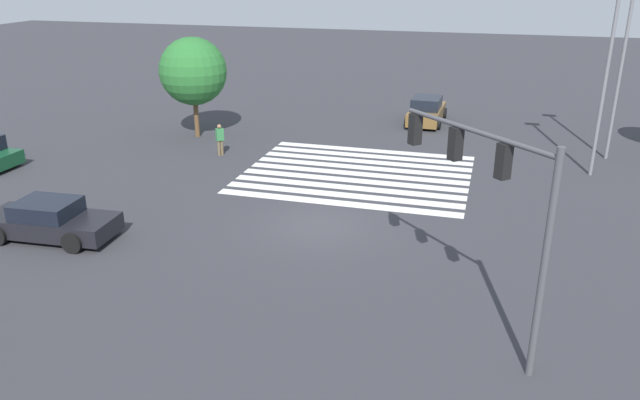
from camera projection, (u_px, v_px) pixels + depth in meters
name	position (u px, v px, depth m)	size (l,w,h in m)	color
ground_plane	(320.00, 225.00, 22.87)	(135.18, 135.18, 0.00)	#333338
crosswalk_markings	(357.00, 174.00, 28.38)	(10.08, 8.20, 0.01)	silver
traffic_signal_mast	(490.00, 187.00, 14.68)	(3.71, 3.71, 5.55)	#47474C
car_1	(426.00, 111.00, 36.96)	(2.13, 4.42, 1.58)	brown
car_2	(50.00, 221.00, 21.64)	(4.70, 2.31, 1.36)	black
pedestrian	(220.00, 138.00, 30.75)	(0.41, 0.41, 1.58)	brown
street_light_pole_a	(624.00, 52.00, 28.73)	(0.80, 0.36, 8.65)	slate
street_light_pole_b	(609.00, 57.00, 26.34)	(0.80, 0.36, 8.93)	slate
tree_corner_b	(193.00, 71.00, 33.11)	(3.58, 3.58, 5.37)	brown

